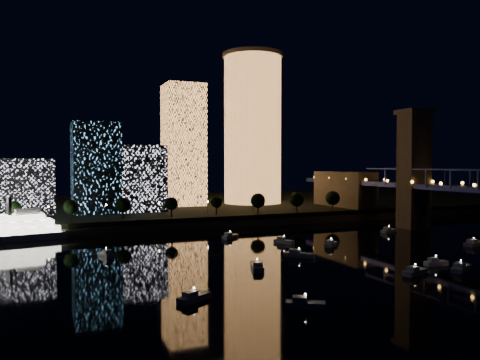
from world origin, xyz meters
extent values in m
plane|color=black|center=(0.00, 0.00, 0.00)|extent=(520.00, 520.00, 0.00)
cube|color=black|center=(0.00, 160.00, 2.50)|extent=(420.00, 160.00, 5.00)
cube|color=#6B5E4C|center=(0.00, 82.00, 1.50)|extent=(420.00, 6.00, 3.00)
cylinder|color=#FFA151|center=(29.50, 137.66, 45.94)|extent=(32.00, 32.00, 81.88)
cylinder|color=#6B5E4C|center=(29.50, 137.66, 87.88)|extent=(34.00, 34.00, 2.00)
cube|color=#FFA151|center=(-10.31, 139.46, 37.25)|extent=(20.27, 20.27, 64.49)
cube|color=white|center=(-39.06, 118.88, 20.40)|extent=(25.03, 21.18, 30.80)
cube|color=#54A9E4|center=(-57.64, 120.90, 25.39)|extent=(20.39, 26.50, 40.77)
cube|color=white|center=(-87.31, 117.16, 17.23)|extent=(24.47, 22.24, 24.47)
cube|color=#6B5E4C|center=(65.00, 50.00, 24.00)|extent=(11.00, 9.00, 48.00)
cube|color=#6B5E4C|center=(65.00, 50.00, 49.00)|extent=(13.00, 11.00, 2.00)
cube|color=#6B5E4C|center=(65.00, 100.00, 11.50)|extent=(12.00, 40.00, 23.00)
cube|color=navy|center=(60.00, 36.00, 21.50)|extent=(0.50, 0.50, 7.00)
cube|color=navy|center=(60.00, 60.00, 21.50)|extent=(0.50, 0.50, 7.00)
sphere|color=#FAA237|center=(59.50, 45.00, 19.80)|extent=(1.20, 1.20, 1.20)
sphere|color=#FAA237|center=(59.50, 90.00, 19.80)|extent=(1.20, 1.20, 1.20)
cube|color=silver|center=(-84.91, 80.29, 9.99)|extent=(9.18, 7.57, 1.83)
cylinder|color=black|center=(-90.52, 77.12, 12.23)|extent=(1.43, 1.43, 6.12)
cylinder|color=black|center=(-91.30, 81.12, 12.23)|extent=(1.43, 1.43, 6.12)
cube|color=silver|center=(46.68, 43.68, 0.60)|extent=(8.38, 5.02, 1.20)
cube|color=silver|center=(45.54, 43.29, 1.70)|extent=(3.32, 2.87, 1.00)
sphere|color=white|center=(46.68, 43.68, 2.60)|extent=(0.36, 0.36, 0.36)
cube|color=silver|center=(-16.73, 54.36, 0.60)|extent=(7.41, 5.96, 1.20)
cube|color=silver|center=(-17.65, 53.77, 1.70)|extent=(3.18, 2.99, 1.00)
sphere|color=white|center=(-16.73, 54.36, 2.60)|extent=(0.36, 0.36, 0.36)
cube|color=silver|center=(8.09, 26.07, 0.60)|extent=(6.92, 5.90, 1.20)
cube|color=silver|center=(7.24, 25.45, 1.70)|extent=(3.03, 2.90, 1.00)
sphere|color=white|center=(8.09, 26.07, 2.60)|extent=(0.36, 0.36, 0.36)
cube|color=silver|center=(52.61, 8.93, 0.60)|extent=(9.65, 5.72, 1.20)
cube|color=silver|center=(51.30, 8.49, 1.70)|extent=(3.81, 3.29, 1.00)
sphere|color=white|center=(52.61, 8.93, 2.60)|extent=(0.36, 0.36, 0.36)
cube|color=silver|center=(-28.44, 5.12, 0.60)|extent=(5.49, 9.20, 1.20)
cube|color=silver|center=(-28.86, 3.88, 1.70)|extent=(3.15, 3.64, 1.00)
sphere|color=white|center=(-28.44, 5.12, 2.60)|extent=(0.36, 0.36, 0.36)
cube|color=silver|center=(18.96, -16.35, 0.60)|extent=(8.91, 6.41, 1.20)
cube|color=silver|center=(17.82, -16.95, 1.70)|extent=(3.71, 3.37, 1.00)
sphere|color=white|center=(18.96, -16.35, 2.60)|extent=(0.36, 0.36, 0.36)
cube|color=silver|center=(-62.69, 36.58, 0.60)|extent=(3.96, 7.26, 1.20)
cube|color=silver|center=(-62.41, 35.58, 1.70)|extent=(2.37, 2.81, 1.00)
sphere|color=white|center=(-62.69, 36.58, 2.60)|extent=(0.36, 0.36, 0.36)
cube|color=silver|center=(17.57, -9.49, 0.60)|extent=(6.62, 2.71, 1.20)
cube|color=silver|center=(16.60, -9.39, 1.70)|extent=(2.41, 1.90, 1.00)
sphere|color=white|center=(17.57, -9.49, 2.60)|extent=(0.36, 0.36, 0.36)
cube|color=silver|center=(-33.64, -28.15, 0.60)|extent=(7.70, 5.80, 1.20)
cube|color=silver|center=(-34.62, -27.59, 1.70)|extent=(3.24, 2.99, 1.00)
sphere|color=white|center=(-33.64, -28.15, 2.60)|extent=(0.36, 0.36, 0.36)
cube|color=silver|center=(-51.74, -15.68, 0.60)|extent=(7.78, 5.73, 1.20)
cube|color=silver|center=(-52.73, -16.22, 1.70)|extent=(3.26, 2.99, 1.00)
sphere|color=white|center=(-51.74, -15.68, 2.60)|extent=(0.36, 0.36, 0.36)
cube|color=silver|center=(-3.56, 37.27, 0.60)|extent=(5.66, 7.24, 1.20)
cube|color=silver|center=(-4.12, 38.18, 1.70)|extent=(2.88, 3.09, 1.00)
sphere|color=white|center=(-3.56, 37.27, 2.60)|extent=(0.36, 0.36, 0.36)
cube|color=silver|center=(-10.44, 14.72, 0.60)|extent=(8.46, 8.18, 1.20)
cube|color=silver|center=(-11.42, 15.64, 1.70)|extent=(3.86, 3.83, 1.00)
sphere|color=white|center=(-10.44, 14.72, 2.60)|extent=(0.36, 0.36, 0.36)
cube|color=silver|center=(4.91, -15.36, 0.60)|extent=(8.14, 4.71, 1.20)
cube|color=silver|center=(3.80, -15.71, 1.70)|extent=(3.20, 2.74, 1.00)
sphere|color=white|center=(4.91, -15.36, 2.60)|extent=(0.36, 0.36, 0.36)
cylinder|color=black|center=(-90.00, 88.00, 7.00)|extent=(0.70, 0.70, 4.00)
sphere|color=black|center=(-90.00, 88.00, 10.50)|extent=(5.95, 5.95, 5.95)
cylinder|color=black|center=(-70.00, 88.00, 7.00)|extent=(0.70, 0.70, 4.00)
sphere|color=black|center=(-70.00, 88.00, 10.50)|extent=(5.71, 5.71, 5.71)
cylinder|color=black|center=(-50.00, 88.00, 7.00)|extent=(0.70, 0.70, 4.00)
sphere|color=black|center=(-50.00, 88.00, 10.50)|extent=(6.21, 6.21, 6.21)
cylinder|color=black|center=(-30.00, 88.00, 7.00)|extent=(0.70, 0.70, 4.00)
sphere|color=black|center=(-30.00, 88.00, 10.50)|extent=(5.46, 5.46, 5.46)
cylinder|color=black|center=(-10.00, 88.00, 7.00)|extent=(0.70, 0.70, 4.00)
sphere|color=black|center=(-10.00, 88.00, 10.50)|extent=(5.04, 5.04, 5.04)
cylinder|color=black|center=(10.00, 88.00, 7.00)|extent=(0.70, 0.70, 4.00)
sphere|color=black|center=(10.00, 88.00, 10.50)|extent=(6.73, 6.73, 6.73)
cylinder|color=black|center=(30.00, 88.00, 7.00)|extent=(0.70, 0.70, 4.00)
sphere|color=black|center=(30.00, 88.00, 10.50)|extent=(6.86, 6.86, 6.86)
cylinder|color=black|center=(50.00, 88.00, 7.00)|extent=(0.70, 0.70, 4.00)
sphere|color=black|center=(50.00, 88.00, 10.50)|extent=(6.98, 6.98, 6.98)
cylinder|color=black|center=(-78.00, 94.00, 7.50)|extent=(0.24, 0.24, 5.00)
sphere|color=#FFCC7F|center=(-78.00, 94.00, 10.30)|extent=(0.70, 0.70, 0.70)
cylinder|color=black|center=(-56.00, 94.00, 7.50)|extent=(0.24, 0.24, 5.00)
sphere|color=#FFCC7F|center=(-56.00, 94.00, 10.30)|extent=(0.70, 0.70, 0.70)
cylinder|color=black|center=(-34.00, 94.00, 7.50)|extent=(0.24, 0.24, 5.00)
sphere|color=#FFCC7F|center=(-34.00, 94.00, 10.30)|extent=(0.70, 0.70, 0.70)
cylinder|color=black|center=(-12.00, 94.00, 7.50)|extent=(0.24, 0.24, 5.00)
sphere|color=#FFCC7F|center=(-12.00, 94.00, 10.30)|extent=(0.70, 0.70, 0.70)
cylinder|color=black|center=(10.00, 94.00, 7.50)|extent=(0.24, 0.24, 5.00)
sphere|color=#FFCC7F|center=(10.00, 94.00, 10.30)|extent=(0.70, 0.70, 0.70)
cylinder|color=black|center=(32.00, 94.00, 7.50)|extent=(0.24, 0.24, 5.00)
sphere|color=#FFCC7F|center=(32.00, 94.00, 10.30)|extent=(0.70, 0.70, 0.70)
camera|label=1|loc=(-78.51, -104.02, 27.25)|focal=35.00mm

